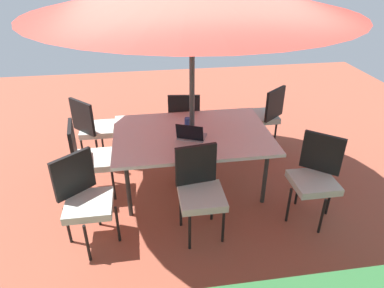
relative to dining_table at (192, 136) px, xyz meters
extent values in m
cube|color=#9E4C38|center=(0.00, 0.00, -0.72)|extent=(10.00, 10.00, 0.02)
cube|color=white|center=(0.00, 0.00, 0.03)|extent=(1.89, 1.29, 0.04)
cylinder|color=#333333|center=(-0.79, -0.49, -0.35)|extent=(0.05, 0.05, 0.72)
cylinder|color=#333333|center=(0.79, -0.49, -0.35)|extent=(0.05, 0.05, 0.72)
cylinder|color=#333333|center=(-0.79, 0.49, -0.35)|extent=(0.05, 0.05, 0.72)
cylinder|color=#333333|center=(0.79, 0.49, -0.35)|extent=(0.05, 0.05, 0.72)
cylinder|color=#4C4C4C|center=(0.00, 0.00, 0.51)|extent=(0.06, 0.06, 2.45)
cylinder|color=black|center=(0.00, 0.00, -0.68)|extent=(0.44, 0.44, 0.06)
cube|color=silver|center=(1.22, -0.82, -0.22)|extent=(0.46, 0.46, 0.08)
cube|color=black|center=(1.37, -0.68, 0.05)|extent=(0.33, 0.34, 0.45)
cylinder|color=black|center=(0.97, -0.82, -0.48)|extent=(0.03, 0.03, 0.45)
cylinder|color=black|center=(1.22, -1.08, -0.48)|extent=(0.03, 0.03, 0.45)
cylinder|color=black|center=(1.23, -0.57, -0.48)|extent=(0.03, 0.03, 0.45)
cylinder|color=black|center=(1.48, -0.83, -0.48)|extent=(0.03, 0.03, 0.45)
cube|color=silver|center=(-1.19, -0.89, -0.22)|extent=(0.46, 0.46, 0.08)
cube|color=black|center=(-1.32, -0.73, 0.05)|extent=(0.37, 0.30, 0.45)
cylinder|color=black|center=(-1.22, -1.15, -0.48)|extent=(0.03, 0.03, 0.45)
cylinder|color=black|center=(-0.94, -0.92, -0.48)|extent=(0.03, 0.03, 0.45)
cylinder|color=black|center=(-1.45, -0.86, -0.48)|extent=(0.03, 0.03, 0.45)
cylinder|color=black|center=(-1.16, -0.64, -0.48)|extent=(0.03, 0.03, 0.45)
cube|color=silver|center=(-0.02, -0.89, -0.22)|extent=(0.46, 0.46, 0.08)
cube|color=black|center=(0.01, -0.68, 0.05)|extent=(0.44, 0.10, 0.45)
cylinder|color=black|center=(-0.22, -1.05, -0.48)|extent=(0.03, 0.03, 0.45)
cylinder|color=black|center=(0.14, -1.09, -0.48)|extent=(0.03, 0.03, 0.45)
cylinder|color=black|center=(-0.17, -0.69, -0.48)|extent=(0.03, 0.03, 0.45)
cylinder|color=black|center=(0.18, -0.74, -0.48)|extent=(0.03, 0.03, 0.45)
cube|color=silver|center=(1.16, 0.86, -0.22)|extent=(0.46, 0.46, 0.08)
cube|color=black|center=(1.30, 0.70, 0.05)|extent=(0.37, 0.30, 0.45)
cylinder|color=black|center=(1.19, 1.12, -0.48)|extent=(0.03, 0.03, 0.45)
cylinder|color=black|center=(0.91, 0.89, -0.48)|extent=(0.03, 0.03, 0.45)
cylinder|color=black|center=(1.42, 0.84, -0.48)|extent=(0.03, 0.03, 0.45)
cylinder|color=black|center=(1.14, 0.61, -0.48)|extent=(0.03, 0.03, 0.45)
cube|color=silver|center=(-1.21, 0.84, -0.22)|extent=(0.46, 0.46, 0.08)
cube|color=black|center=(-1.34, 0.68, 0.05)|extent=(0.36, 0.31, 0.45)
cylinder|color=black|center=(-0.95, 0.86, -0.48)|extent=(0.03, 0.03, 0.45)
cylinder|color=black|center=(-1.23, 1.09, -0.48)|extent=(0.03, 0.03, 0.45)
cylinder|color=black|center=(-1.18, 0.59, -0.48)|extent=(0.03, 0.03, 0.45)
cylinder|color=black|center=(-1.46, 0.82, -0.48)|extent=(0.03, 0.03, 0.45)
cube|color=silver|center=(1.19, 0.01, -0.22)|extent=(0.46, 0.46, 0.08)
cube|color=black|center=(1.40, 0.04, 0.05)|extent=(0.09, 0.44, 0.45)
cylinder|color=black|center=(0.99, 0.17, -0.48)|extent=(0.03, 0.03, 0.45)
cylinder|color=black|center=(1.03, -0.19, -0.48)|extent=(0.03, 0.03, 0.45)
cylinder|color=black|center=(1.34, 0.22, -0.48)|extent=(0.03, 0.03, 0.45)
cylinder|color=black|center=(1.39, -0.14, -0.48)|extent=(0.03, 0.03, 0.45)
cube|color=silver|center=(0.04, 0.91, -0.22)|extent=(0.46, 0.46, 0.08)
cube|color=black|center=(0.07, 0.70, 0.05)|extent=(0.44, 0.10, 0.45)
cylinder|color=black|center=(0.19, 1.11, -0.48)|extent=(0.03, 0.03, 0.45)
cylinder|color=black|center=(-0.16, 1.07, -0.48)|extent=(0.03, 0.03, 0.45)
cylinder|color=black|center=(0.24, 0.76, -0.48)|extent=(0.03, 0.03, 0.45)
cylinder|color=black|center=(-0.12, 0.71, -0.48)|extent=(0.03, 0.03, 0.45)
cube|color=gray|center=(0.02, 0.10, 0.05)|extent=(0.38, 0.33, 0.02)
cube|color=black|center=(0.06, 0.20, 0.16)|extent=(0.31, 0.17, 0.20)
cylinder|color=#334C99|center=(0.03, -0.20, 0.10)|extent=(0.07, 0.07, 0.11)
camera|label=1|loc=(0.56, 3.70, 2.00)|focal=32.55mm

